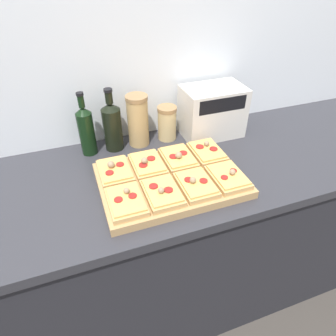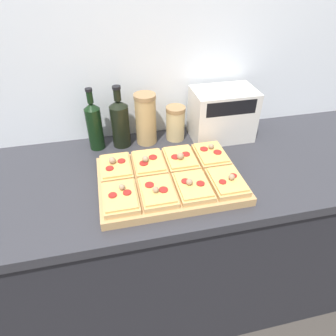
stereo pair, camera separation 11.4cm
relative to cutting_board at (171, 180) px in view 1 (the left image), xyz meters
name	(u,v)px [view 1 (the left image)]	position (x,y,z in m)	size (l,w,h in m)	color
wall_back	(125,57)	(-0.05, 0.44, 0.34)	(6.00, 0.06, 2.50)	silver
kitchen_counter	(156,245)	(-0.05, 0.08, -0.46)	(2.63, 0.67, 0.90)	#232328
cutting_board	(171,180)	(0.00, 0.00, 0.00)	(0.53, 0.37, 0.03)	tan
pizza_slice_back_left	(115,171)	(-0.19, 0.09, 0.03)	(0.12, 0.17, 0.05)	tan
pizza_slice_back_midleft	(147,164)	(-0.06, 0.09, 0.03)	(0.12, 0.17, 0.05)	tan
pizza_slice_back_midright	(178,158)	(0.06, 0.09, 0.03)	(0.12, 0.17, 0.05)	tan
pizza_slice_back_right	(207,152)	(0.19, 0.09, 0.03)	(0.12, 0.17, 0.05)	tan
pizza_slice_front_left	(126,201)	(-0.19, -0.09, 0.03)	(0.12, 0.17, 0.05)	tan
pizza_slice_front_midleft	(162,192)	(-0.06, -0.09, 0.03)	(0.12, 0.17, 0.05)	tan
pizza_slice_front_midright	(196,184)	(0.06, -0.09, 0.03)	(0.12, 0.17, 0.05)	tan
pizza_slice_front_right	(228,177)	(0.19, -0.09, 0.03)	(0.12, 0.17, 0.05)	tan
olive_oil_bottle	(86,130)	(-0.26, 0.32, 0.10)	(0.07, 0.07, 0.28)	black
wine_bottle	(112,125)	(-0.15, 0.32, 0.10)	(0.08, 0.08, 0.28)	black
grain_jar_tall	(138,121)	(-0.04, 0.32, 0.10)	(0.10, 0.10, 0.23)	tan
grain_jar_short	(167,123)	(0.10, 0.32, 0.06)	(0.09, 0.09, 0.16)	tan
toaster_oven	(212,111)	(0.31, 0.29, 0.10)	(0.30, 0.18, 0.23)	beige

